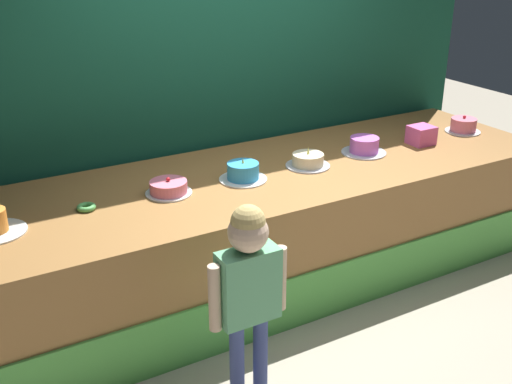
% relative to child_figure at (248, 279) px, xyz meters
% --- Properties ---
extents(ground_plane, '(12.00, 12.00, 0.00)m').
position_rel_child_figure_xyz_m(ground_plane, '(0.80, 0.43, -0.75)').
color(ground_plane, '#ADA38E').
extents(stage_platform, '(4.31, 1.31, 0.83)m').
position_rel_child_figure_xyz_m(stage_platform, '(0.80, 1.07, -0.34)').
color(stage_platform, '#9E6B38').
rests_on(stage_platform, ground_plane).
extents(curtain_backdrop, '(4.67, 0.08, 3.20)m').
position_rel_child_figure_xyz_m(curtain_backdrop, '(0.80, 1.83, 0.85)').
color(curtain_backdrop, '#144C38').
rests_on(curtain_backdrop, ground_plane).
extents(child_figure, '(0.45, 0.21, 1.16)m').
position_rel_child_figure_xyz_m(child_figure, '(0.00, 0.00, 0.00)').
color(child_figure, '#3F4C8C').
rests_on(child_figure, ground_plane).
extents(pink_box, '(0.18, 0.17, 0.14)m').
position_rel_child_figure_xyz_m(pink_box, '(2.11, 1.00, 0.15)').
color(pink_box, '#E55AA4').
rests_on(pink_box, stage_platform).
extents(donut, '(0.11, 0.11, 0.03)m').
position_rel_child_figure_xyz_m(donut, '(-0.51, 1.08, 0.09)').
color(donut, '#59B259').
rests_on(donut, stage_platform).
extents(cake_left, '(0.30, 0.30, 0.11)m').
position_rel_child_figure_xyz_m(cake_left, '(0.01, 1.06, 0.12)').
color(cake_left, white).
rests_on(cake_left, stage_platform).
extents(cake_center_left, '(0.32, 0.32, 0.16)m').
position_rel_child_figure_xyz_m(cake_center_left, '(0.53, 1.03, 0.13)').
color(cake_center_left, white).
rests_on(cake_center_left, stage_platform).
extents(cake_center_right, '(0.32, 0.32, 0.15)m').
position_rel_child_figure_xyz_m(cake_center_right, '(1.06, 1.03, 0.12)').
color(cake_center_right, silver).
rests_on(cake_center_right, stage_platform).
extents(cake_right, '(0.34, 0.34, 0.12)m').
position_rel_child_figure_xyz_m(cake_right, '(1.58, 1.05, 0.13)').
color(cake_right, silver).
rests_on(cake_right, stage_platform).
extents(cake_far_right, '(0.29, 0.29, 0.14)m').
position_rel_child_figure_xyz_m(cake_far_right, '(2.63, 1.06, 0.13)').
color(cake_far_right, silver).
rests_on(cake_far_right, stage_platform).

